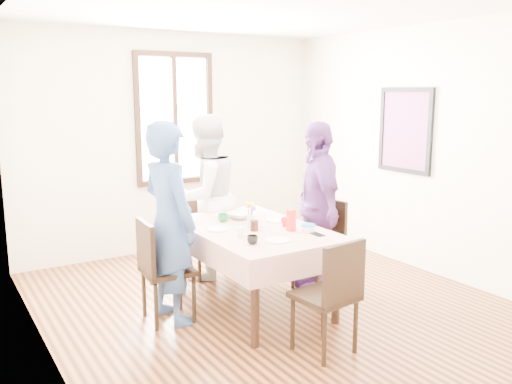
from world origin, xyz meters
The scene contains 31 objects.
ground centered at (0.00, 0.00, 0.00)m, with size 4.50×4.50×0.00m, color black.
back_wall centered at (0.00, 2.25, 1.35)m, with size 4.00×4.00×0.00m, color #F1E3C8.
right_wall centered at (2.00, 0.00, 1.35)m, with size 4.50×4.50×0.00m, color #F1E3C8.
window_frame centered at (0.00, 2.23, 1.65)m, with size 1.02×0.06×1.62m, color black.
window_pane centered at (0.00, 2.24, 1.65)m, with size 0.90×0.02×1.50m, color white.
art_poster centered at (1.98, 0.30, 1.55)m, with size 0.04×0.76×0.96m, color red.
dining_table centered at (-0.19, 0.07, 0.38)m, with size 0.94×1.51×0.75m, color black.
tablecloth centered at (-0.19, 0.07, 0.76)m, with size 1.06×1.63×0.01m, color #601008.
chair_left centered at (-0.97, 0.21, 0.46)m, with size 0.42×0.42×0.91m, color black.
chair_right centered at (0.60, 0.12, 0.46)m, with size 0.42×0.42×0.91m, color black.
chair_far centered at (-0.19, 1.11, 0.46)m, with size 0.42×0.42×0.91m, color black.
chair_near centered at (-0.19, -0.97, 0.46)m, with size 0.42×0.42×0.91m, color black.
person_left centered at (-0.95, 0.21, 0.88)m, with size 0.64×0.42×1.75m, color #2F497B.
person_far centered at (-0.19, 1.09, 0.88)m, with size 0.85×0.66×1.75m, color silver.
person_right centered at (0.58, 0.12, 0.85)m, with size 1.00×0.42×1.71m, color #5F3174.
mug_black centered at (-0.47, -0.38, 0.80)m, with size 0.09×0.09×0.07m, color black.
mug_flag centered at (0.08, -0.06, 0.80)m, with size 0.09×0.09×0.08m, color red.
mug_green centered at (-0.32, 0.42, 0.80)m, with size 0.10×0.10×0.08m, color #0C7226.
serving_bowl centered at (-0.11, 0.45, 0.79)m, with size 0.24×0.24×0.06m, color white.
juice_carton centered at (0.03, -0.21, 0.86)m, with size 0.06×0.06×0.19m, color red.
butter_tub centered at (0.14, -0.32, 0.79)m, with size 0.12×0.12×0.06m, color white.
jam_jar centered at (-0.24, -0.03, 0.81)m, with size 0.07×0.07×0.10m, color black.
drinking_glass centered at (-0.45, -0.15, 0.81)m, with size 0.06×0.06×0.09m, color silver.
smartphone centered at (0.15, -0.44, 0.77)m, with size 0.07×0.14×0.01m, color black.
flower_vase centered at (-0.21, 0.10, 0.82)m, with size 0.06×0.06×0.12m, color silver.
plate_left centered at (-0.50, 0.17, 0.77)m, with size 0.20×0.20×0.01m, color white.
plate_right centered at (0.13, 0.17, 0.77)m, with size 0.20×0.20×0.01m, color white.
plate_far centered at (-0.18, 0.63, 0.77)m, with size 0.20×0.20×0.01m, color white.
plate_near centered at (-0.25, -0.42, 0.77)m, with size 0.20×0.20×0.01m, color white.
butter_lid centered at (0.14, -0.32, 0.83)m, with size 0.12×0.12×0.01m, color blue.
flower_bunch centered at (-0.21, 0.10, 0.93)m, with size 0.09×0.09×0.10m, color yellow, non-canonical shape.
Camera 1 is at (-2.68, -3.97, 1.99)m, focal length 37.63 mm.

